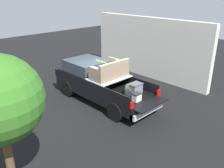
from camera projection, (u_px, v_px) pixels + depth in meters
ground_plane at (104, 101)px, 12.00m from camera, size 40.00×40.00×0.00m
pickup_truck at (98, 81)px, 11.88m from camera, size 6.05×2.06×2.23m
building_facade at (148, 48)px, 14.84m from camera, size 8.32×0.36×3.70m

